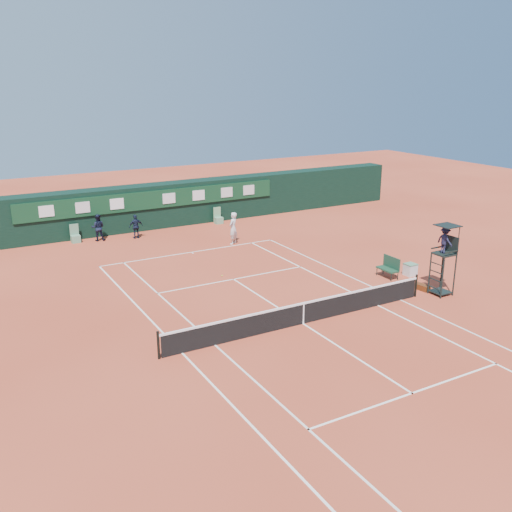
% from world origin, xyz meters
% --- Properties ---
extents(ground, '(90.00, 90.00, 0.00)m').
position_xyz_m(ground, '(0.00, 0.00, 0.00)').
color(ground, '#C44A2E').
rests_on(ground, ground).
extents(court_lines, '(11.05, 23.85, 0.01)m').
position_xyz_m(court_lines, '(0.00, 0.00, 0.01)').
color(court_lines, silver).
rests_on(court_lines, ground).
extents(tennis_net, '(12.90, 0.10, 1.10)m').
position_xyz_m(tennis_net, '(0.00, 0.00, 0.51)').
color(tennis_net, black).
rests_on(tennis_net, ground).
extents(back_wall, '(40.00, 1.65, 3.00)m').
position_xyz_m(back_wall, '(0.00, 18.74, 1.51)').
color(back_wall, black).
rests_on(back_wall, ground).
extents(linesman_chair_left, '(0.55, 0.50, 1.15)m').
position_xyz_m(linesman_chair_left, '(-5.50, 17.48, 0.32)').
color(linesman_chair_left, '#5E906D').
rests_on(linesman_chair_left, ground).
extents(linesman_chair_right, '(0.55, 0.50, 1.15)m').
position_xyz_m(linesman_chair_right, '(4.50, 17.48, 0.32)').
color(linesman_chair_right, '#639872').
rests_on(linesman_chair_right, ground).
extents(umpire_chair, '(0.96, 0.95, 3.42)m').
position_xyz_m(umpire_chair, '(7.64, -0.38, 2.46)').
color(umpire_chair, black).
rests_on(umpire_chair, ground).
extents(player_bench, '(0.56, 1.20, 1.10)m').
position_xyz_m(player_bench, '(7.20, 2.72, 0.60)').
color(player_bench, '#183D27').
rests_on(player_bench, ground).
extents(tennis_bag, '(0.43, 0.80, 0.29)m').
position_xyz_m(tennis_bag, '(7.33, 0.49, 0.14)').
color(tennis_bag, black).
rests_on(tennis_bag, ground).
extents(cooler, '(0.57, 0.57, 0.65)m').
position_xyz_m(cooler, '(8.37, 2.40, 0.33)').
color(cooler, silver).
rests_on(cooler, ground).
extents(tennis_ball, '(0.07, 0.07, 0.07)m').
position_xyz_m(tennis_ball, '(-0.30, 7.12, 0.04)').
color(tennis_ball, '#B9DC33').
rests_on(tennis_ball, ground).
extents(player, '(0.88, 0.82, 2.01)m').
position_xyz_m(player, '(3.02, 12.29, 1.01)').
color(player, silver).
rests_on(player, ground).
extents(ball_kid_left, '(1.01, 0.90, 1.72)m').
position_xyz_m(ball_kid_left, '(-4.12, 17.16, 0.86)').
color(ball_kid_left, black).
rests_on(ball_kid_left, ground).
extents(ball_kid_right, '(0.92, 0.39, 1.57)m').
position_xyz_m(ball_kid_right, '(-1.85, 16.50, 0.79)').
color(ball_kid_right, black).
rests_on(ball_kid_right, ground).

